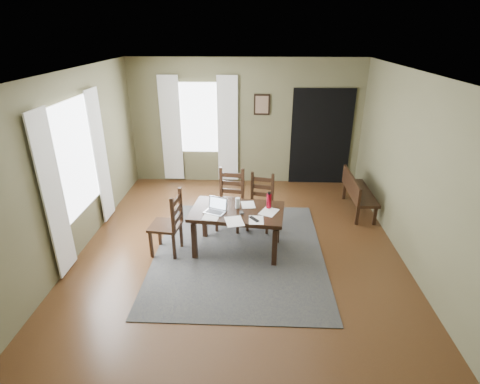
{
  "coord_description": "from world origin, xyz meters",
  "views": [
    {
      "loc": [
        0.22,
        -5.02,
        3.25
      ],
      "look_at": [
        0.0,
        0.3,
        0.9
      ],
      "focal_mm": 28.0,
      "sensor_mm": 36.0,
      "label": 1
    }
  ],
  "objects_px": {
    "bench": "(357,190)",
    "laptop": "(216,208)",
    "dining_table": "(237,215)",
    "water_bottle": "(269,201)",
    "chair_back_left": "(230,200)",
    "chair_back_right": "(260,203)",
    "chair_end": "(169,224)"
  },
  "relations": [
    {
      "from": "bench",
      "to": "laptop",
      "type": "height_order",
      "value": "laptop"
    },
    {
      "from": "dining_table",
      "to": "water_bottle",
      "type": "height_order",
      "value": "water_bottle"
    },
    {
      "from": "chair_back_left",
      "to": "bench",
      "type": "relative_size",
      "value": 0.81
    },
    {
      "from": "laptop",
      "to": "dining_table",
      "type": "bearing_deg",
      "value": 32.82
    },
    {
      "from": "chair_back_right",
      "to": "laptop",
      "type": "height_order",
      "value": "chair_back_right"
    },
    {
      "from": "chair_end",
      "to": "laptop",
      "type": "height_order",
      "value": "chair_end"
    },
    {
      "from": "chair_end",
      "to": "laptop",
      "type": "relative_size",
      "value": 2.76
    },
    {
      "from": "chair_back_left",
      "to": "chair_back_right",
      "type": "xyz_separation_m",
      "value": [
        0.53,
        0.0,
        -0.04
      ]
    },
    {
      "from": "dining_table",
      "to": "chair_end",
      "type": "xyz_separation_m",
      "value": [
        -1.04,
        -0.12,
        -0.12
      ]
    },
    {
      "from": "chair_end",
      "to": "chair_back_right",
      "type": "distance_m",
      "value": 1.66
    },
    {
      "from": "bench",
      "to": "water_bottle",
      "type": "xyz_separation_m",
      "value": [
        -1.71,
        -1.39,
        0.4
      ]
    },
    {
      "from": "water_bottle",
      "to": "chair_back_left",
      "type": "bearing_deg",
      "value": 133.48
    },
    {
      "from": "chair_back_left",
      "to": "water_bottle",
      "type": "height_order",
      "value": "chair_back_left"
    },
    {
      "from": "chair_end",
      "to": "chair_back_left",
      "type": "height_order",
      "value": "chair_back_left"
    },
    {
      "from": "chair_back_left",
      "to": "chair_back_right",
      "type": "height_order",
      "value": "chair_back_left"
    },
    {
      "from": "chair_back_left",
      "to": "dining_table",
      "type": "bearing_deg",
      "value": -68.82
    },
    {
      "from": "chair_end",
      "to": "chair_back_right",
      "type": "bearing_deg",
      "value": 128.83
    },
    {
      "from": "dining_table",
      "to": "bench",
      "type": "distance_m",
      "value": 2.65
    },
    {
      "from": "dining_table",
      "to": "bench",
      "type": "bearing_deg",
      "value": 40.44
    },
    {
      "from": "dining_table",
      "to": "chair_back_left",
      "type": "xyz_separation_m",
      "value": [
        -0.16,
        0.77,
        -0.11
      ]
    },
    {
      "from": "chair_end",
      "to": "water_bottle",
      "type": "relative_size",
      "value": 3.85
    },
    {
      "from": "chair_back_right",
      "to": "laptop",
      "type": "xyz_separation_m",
      "value": [
        -0.67,
        -0.83,
        0.29
      ]
    },
    {
      "from": "chair_back_right",
      "to": "laptop",
      "type": "relative_size",
      "value": 2.58
    },
    {
      "from": "dining_table",
      "to": "laptop",
      "type": "distance_m",
      "value": 0.35
    },
    {
      "from": "bench",
      "to": "chair_back_right",
      "type": "bearing_deg",
      "value": 111.23
    },
    {
      "from": "dining_table",
      "to": "laptop",
      "type": "bearing_deg",
      "value": -163.03
    },
    {
      "from": "chair_back_left",
      "to": "laptop",
      "type": "bearing_deg",
      "value": -91.11
    },
    {
      "from": "chair_back_right",
      "to": "chair_end",
      "type": "bearing_deg",
      "value": -135.26
    },
    {
      "from": "chair_back_right",
      "to": "water_bottle",
      "type": "distance_m",
      "value": 0.78
    },
    {
      "from": "laptop",
      "to": "chair_back_left",
      "type": "bearing_deg",
      "value": 101.95
    },
    {
      "from": "chair_end",
      "to": "laptop",
      "type": "distance_m",
      "value": 0.78
    },
    {
      "from": "dining_table",
      "to": "chair_back_right",
      "type": "relative_size",
      "value": 1.55
    }
  ]
}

